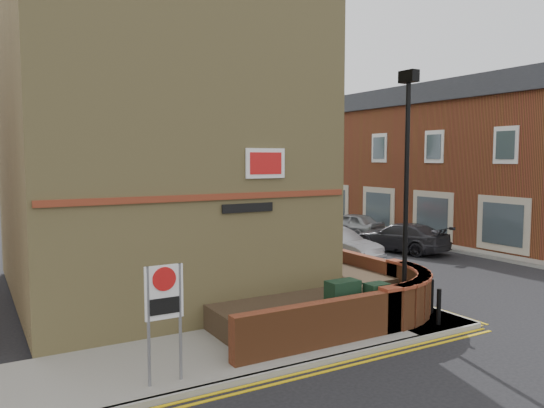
{
  "coord_description": "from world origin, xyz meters",
  "views": [
    {
      "loc": [
        -8.03,
        -8.67,
        4.26
      ],
      "look_at": [
        -0.71,
        4.0,
        2.98
      ],
      "focal_mm": 35.0,
      "sensor_mm": 36.0,
      "label": 1
    }
  ],
  "objects": [
    {
      "name": "ground",
      "position": [
        0.0,
        0.0,
        0.0
      ],
      "size": [
        120.0,
        120.0,
        0.0
      ],
      "primitive_type": "plane",
      "color": "black",
      "rests_on": "ground"
    },
    {
      "name": "pavement_corner",
      "position": [
        -3.5,
        1.5,
        0.06
      ],
      "size": [
        13.0,
        3.0,
        0.12
      ],
      "primitive_type": "cube",
      "color": "gray",
      "rests_on": "ground"
    },
    {
      "name": "pavement_main",
      "position": [
        2.0,
        16.0,
        0.06
      ],
      "size": [
        2.0,
        32.0,
        0.12
      ],
      "primitive_type": "cube",
      "color": "gray",
      "rests_on": "ground"
    },
    {
      "name": "pavement_far",
      "position": [
        13.0,
        13.0,
        0.06
      ],
      "size": [
        4.0,
        40.0,
        0.12
      ],
      "primitive_type": "cube",
      "color": "gray",
      "rests_on": "ground"
    },
    {
      "name": "kerb_side",
      "position": [
        -3.5,
        0.0,
        0.06
      ],
      "size": [
        13.0,
        0.15,
        0.12
      ],
      "primitive_type": "cube",
      "color": "gray",
      "rests_on": "ground"
    },
    {
      "name": "kerb_main_near",
      "position": [
        3.0,
        16.0,
        0.06
      ],
      "size": [
        0.15,
        32.0,
        0.12
      ],
      "primitive_type": "cube",
      "color": "gray",
      "rests_on": "ground"
    },
    {
      "name": "kerb_main_far",
      "position": [
        11.0,
        13.0,
        0.06
      ],
      "size": [
        0.15,
        40.0,
        0.12
      ],
      "primitive_type": "cube",
      "color": "gray",
      "rests_on": "ground"
    },
    {
      "name": "yellow_lines_side",
      "position": [
        -3.5,
        -0.25,
        0.01
      ],
      "size": [
        13.0,
        0.28,
        0.01
      ],
      "primitive_type": "cube",
      "color": "gold",
      "rests_on": "ground"
    },
    {
      "name": "yellow_lines_main",
      "position": [
        3.25,
        16.0,
        0.01
      ],
      "size": [
        0.28,
        32.0,
        0.01
      ],
      "primitive_type": "cube",
      "color": "gold",
      "rests_on": "ground"
    },
    {
      "name": "corner_building",
      "position": [
        -2.84,
        8.0,
        6.23
      ],
      "size": [
        8.95,
        10.4,
        13.6
      ],
      "color": "tan",
      "rests_on": "ground"
    },
    {
      "name": "garden_wall",
      "position": [
        0.0,
        2.5,
        0.0
      ],
      "size": [
        6.8,
        6.0,
        1.2
      ],
      "primitive_type": null,
      "color": "brown",
      "rests_on": "ground"
    },
    {
      "name": "lamppost",
      "position": [
        1.6,
        1.2,
        3.34
      ],
      "size": [
        0.25,
        0.5,
        6.3
      ],
      "color": "black",
      "rests_on": "pavement_corner"
    },
    {
      "name": "utility_cabinet_large",
      "position": [
        -0.3,
        1.3,
        0.72
      ],
      "size": [
        0.8,
        0.45,
        1.2
      ],
      "primitive_type": "cube",
      "color": "#15301C",
      "rests_on": "pavement_corner"
    },
    {
      "name": "utility_cabinet_small",
      "position": [
        0.5,
        1.0,
        0.67
      ],
      "size": [
        0.55,
        0.4,
        1.1
      ],
      "primitive_type": "cube",
      "color": "#15301C",
      "rests_on": "pavement_corner"
    },
    {
      "name": "bollard_near",
      "position": [
        2.0,
        0.4,
        0.57
      ],
      "size": [
        0.11,
        0.11,
        0.9
      ],
      "primitive_type": "cylinder",
      "color": "black",
      "rests_on": "pavement_corner"
    },
    {
      "name": "bollard_far",
      "position": [
        2.6,
        1.2,
        0.57
      ],
      "size": [
        0.11,
        0.11,
        0.9
      ],
      "primitive_type": "cylinder",
      "color": "black",
      "rests_on": "pavement_corner"
    },
    {
      "name": "zone_sign",
      "position": [
        -5.0,
        0.5,
        1.64
      ],
      "size": [
        0.72,
        0.07,
        2.2
      ],
      "color": "slate",
      "rests_on": "pavement_corner"
    },
    {
      "name": "far_terrace",
      "position": [
        14.5,
        17.0,
        4.04
      ],
      "size": [
        5.4,
        30.4,
        8.0
      ],
      "color": "brown",
      "rests_on": "ground"
    },
    {
      "name": "far_terrace_cream",
      "position": [
        14.5,
        38.0,
        4.05
      ],
      "size": [
        5.4,
        12.4,
        8.0
      ],
      "color": "#BEB59C",
      "rests_on": "ground"
    },
    {
      "name": "tree_near",
      "position": [
        2.0,
        14.05,
        4.7
      ],
      "size": [
        3.64,
        3.65,
        6.7
      ],
      "color": "#382B1E",
      "rests_on": "pavement_main"
    },
    {
      "name": "tree_mid",
      "position": [
        2.0,
        22.05,
        5.2
      ],
      "size": [
        4.03,
        4.03,
        7.42
      ],
      "color": "#382B1E",
      "rests_on": "pavement_main"
    },
    {
      "name": "tree_far",
      "position": [
        2.0,
        30.05,
        4.91
      ],
      "size": [
        3.81,
        3.81,
        7.0
      ],
      "color": "#382B1E",
      "rests_on": "pavement_main"
    },
    {
      "name": "traffic_light_assembly",
      "position": [
        2.4,
        25.0,
        2.78
      ],
      "size": [
        0.2,
        0.16,
        4.2
      ],
      "color": "black",
      "rests_on": "pavement_main"
    },
    {
      "name": "silver_car_near",
      "position": [
        5.0,
        8.7,
        0.69
      ],
      "size": [
        2.27,
        4.39,
        1.38
      ],
      "primitive_type": "imported",
      "rotation": [
        0.0,
        0.0,
        0.2
      ],
      "color": "#97989E",
      "rests_on": "ground"
    },
    {
      "name": "red_car_main",
      "position": [
        3.6,
        16.12,
        0.73
      ],
      "size": [
        3.9,
        5.72,
        1.45
      ],
      "primitive_type": "imported",
      "rotation": [
        0.0,
        0.0,
        0.31
      ],
      "color": "maroon",
      "rests_on": "ground"
    },
    {
      "name": "grey_car_far",
      "position": [
        9.0,
        9.08,
        0.65
      ],
      "size": [
        2.89,
        4.81,
        1.31
      ],
      "primitive_type": "imported",
      "rotation": [
        0.0,
        0.0,
        3.39
      ],
      "color": "#27272B",
      "rests_on": "ground"
    },
    {
      "name": "silver_car_far",
      "position": [
        10.03,
        14.0,
        0.65
      ],
      "size": [
        2.38,
        4.04,
        1.29
      ],
      "primitive_type": "imported",
      "rotation": [
        0.0,
        0.0,
        3.38
      ],
      "color": "gray",
      "rests_on": "ground"
    }
  ]
}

